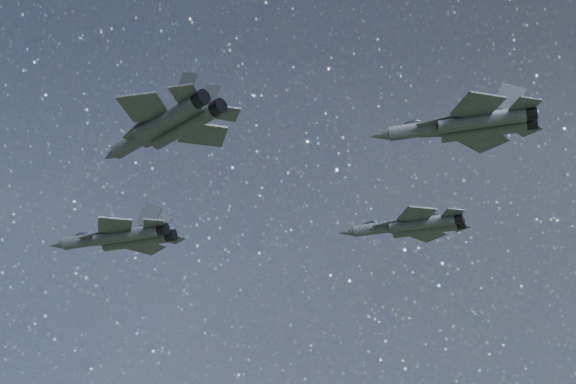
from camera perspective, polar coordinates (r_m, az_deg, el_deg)
The scene contains 4 objects.
jet_lead at distance 93.04m, azimuth -11.78°, elevation -3.15°, with size 16.91×11.62×4.24m.
jet_left at distance 99.42m, azimuth 8.85°, elevation -2.35°, with size 16.62×11.39×4.17m.
jet_right at distance 68.10m, azimuth -8.63°, elevation 4.73°, with size 15.94×10.89×4.00m.
jet_slot at distance 78.69m, azimuth 12.69°, elevation 4.71°, with size 16.90×11.49×4.25m.
Camera 1 is at (37.03, -63.62, 105.94)m, focal length 50.00 mm.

